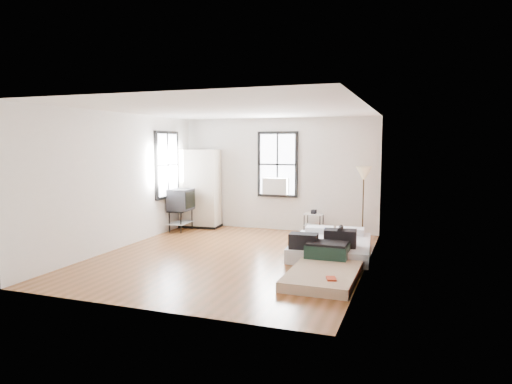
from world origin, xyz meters
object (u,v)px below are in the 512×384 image
at_px(side_table, 314,218).
at_px(floor_lamp, 364,177).
at_px(mattress_bare, 325,267).
at_px(tv_stand, 181,201).
at_px(wardrobe, 200,189).
at_px(mattress_main, 331,245).

xyz_separation_m(side_table, floor_lamp, (1.16, -0.07, 1.02)).
bearing_deg(side_table, mattress_bare, -74.32).
bearing_deg(floor_lamp, tv_stand, -171.55).
bearing_deg(wardrobe, mattress_bare, -44.01).
distance_m(wardrobe, tv_stand, 0.73).
bearing_deg(side_table, tv_stand, -167.35).
bearing_deg(wardrobe, side_table, -2.86).
xyz_separation_m(mattress_main, side_table, (-0.76, 1.90, 0.21)).
distance_m(wardrobe, floor_lamp, 4.17).
bearing_deg(wardrobe, mattress_main, -30.26).
bearing_deg(mattress_main, side_table, 106.87).
xyz_separation_m(mattress_main, floor_lamp, (0.40, 1.83, 1.23)).
relative_size(mattress_main, mattress_bare, 1.07).
xyz_separation_m(mattress_main, wardrobe, (-3.75, 1.83, 0.83)).
xyz_separation_m(wardrobe, side_table, (2.99, 0.07, -0.62)).
height_order(mattress_bare, wardrobe, wardrobe).
bearing_deg(side_table, mattress_main, -68.25).
relative_size(mattress_main, floor_lamp, 1.30).
relative_size(mattress_bare, floor_lamp, 1.22).
relative_size(mattress_bare, side_table, 3.42).
height_order(mattress_bare, side_table, side_table).
xyz_separation_m(wardrobe, tv_stand, (-0.21, -0.65, -0.25)).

